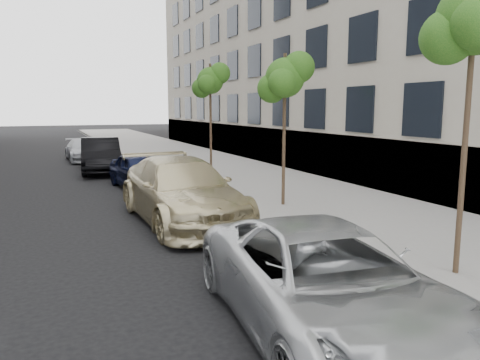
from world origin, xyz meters
TOP-DOWN VIEW (x-y plane):
  - ground at (0.00, 0.00)m, footprint 160.00×160.00m
  - sidewalk at (4.30, 24.00)m, footprint 6.40×72.00m
  - curb at (1.18, 24.00)m, footprint 0.15×72.00m
  - tree_near at (3.23, 1.50)m, footprint 1.61×1.41m
  - tree_mid at (3.23, 8.00)m, footprint 1.55×1.35m
  - tree_far at (3.23, 14.50)m, footprint 1.51×1.31m
  - minivan at (-0.10, 0.73)m, footprint 3.04×5.56m
  - suv at (-0.10, 7.65)m, footprint 2.55×5.96m
  - sedan_blue at (-0.10, 13.39)m, footprint 2.02×4.11m
  - sedan_black at (-0.90, 18.58)m, footprint 2.19×5.10m
  - sedan_rear at (-1.26, 23.86)m, footprint 1.91×4.36m

SIDE VIEW (x-z plane):
  - ground at x=0.00m, z-range 0.00..0.00m
  - sidewalk at x=4.30m, z-range 0.00..0.14m
  - curb at x=1.18m, z-range 0.00..0.14m
  - sedan_rear at x=-1.26m, z-range 0.00..1.25m
  - sedan_blue at x=-0.10m, z-range 0.00..1.35m
  - minivan at x=-0.10m, z-range 0.00..1.48m
  - sedan_black at x=-0.90m, z-range 0.00..1.63m
  - suv at x=-0.10m, z-range 0.00..1.71m
  - tree_mid at x=3.23m, z-range 1.65..6.21m
  - tree_far at x=3.23m, z-range 1.77..6.55m
  - tree_near at x=3.23m, z-range 1.94..7.15m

